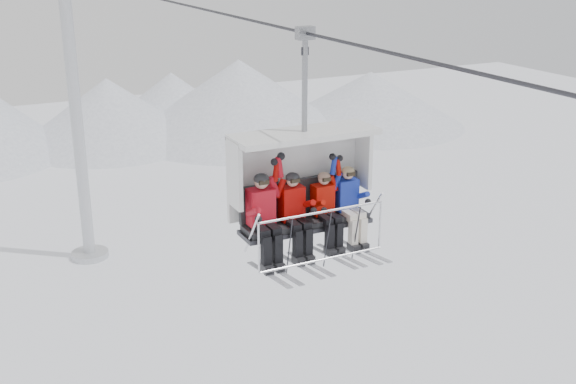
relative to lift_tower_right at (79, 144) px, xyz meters
name	(u,v)px	position (x,y,z in m)	size (l,w,h in m)	color
ridgeline	(4,119)	(-1.58, 20.05, -2.94)	(72.00, 21.00, 7.00)	white
lift_tower_right	(79,144)	(0.00, 0.00, 0.00)	(2.00, 1.80, 13.48)	silver
haul_cable	(288,29)	(0.00, -22.00, 7.52)	(0.06, 0.06, 50.00)	#2F2F34
chairlift_carrier	(301,177)	(0.00, -22.51, 4.95)	(2.64, 1.17, 3.98)	black
skier_far_left	(264,215)	(-0.88, -22.81, 4.47)	(0.45, 1.69, 1.77)	red
skier_center_left	(294,211)	(-0.28, -22.82, 4.44)	(0.42, 1.69, 1.67)	#AE0805
skier_center_right	(326,208)	(0.35, -22.83, 4.40)	(0.38, 1.69, 1.54)	#BA0F04
skier_far_right	(349,203)	(0.85, -22.83, 4.42)	(0.40, 1.69, 1.60)	#1A2FAB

